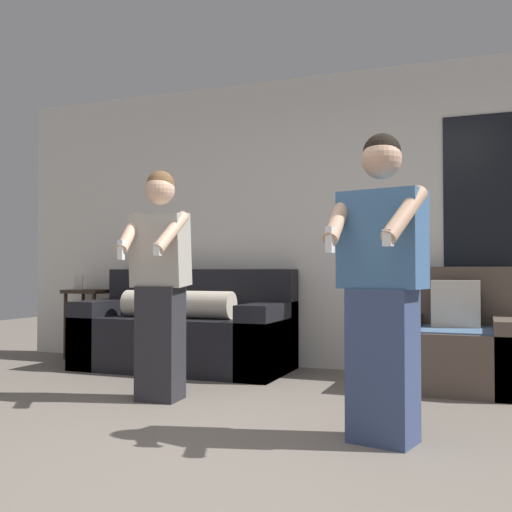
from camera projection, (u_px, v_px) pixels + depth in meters
The scene contains 7 objects.
ground_plane at pixel (216, 473), 2.63m from camera, with size 14.00×14.00×0.00m, color slate.
wall_back at pixel (354, 220), 5.40m from camera, with size 6.99×0.07×2.70m.
couch at pixel (186, 332), 5.44m from camera, with size 1.90×0.89×0.91m.
armchair at pixel (456, 346), 4.59m from camera, with size 0.89×0.90×0.92m.
side_table at pixel (88, 304), 6.11m from camera, with size 0.43×0.36×0.85m.
person_left at pixel (160, 283), 4.13m from camera, with size 0.44×0.48×1.59m.
person_right at pixel (382, 286), 3.11m from camera, with size 0.50×0.52×1.61m.
Camera 1 is at (1.11, -2.42, 0.89)m, focal length 42.00 mm.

